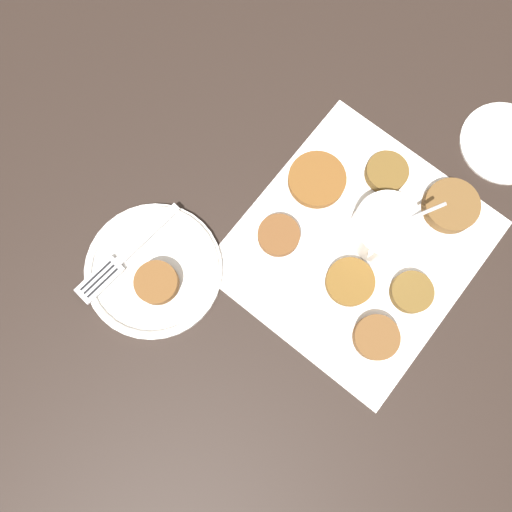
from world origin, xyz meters
TOP-DOWN VIEW (x-y plane):
  - ground_plane at (0.00, 0.00)m, footprint 4.00×4.00m
  - napkin at (0.00, -0.02)m, footprint 0.37×0.35m
  - sauce_bowl at (-0.03, 0.00)m, footprint 0.10×0.09m
  - fritter_0 at (-0.12, -0.04)m, footprint 0.06×0.06m
  - fritter_1 at (0.02, 0.08)m, footprint 0.06×0.06m
  - fritter_2 at (0.05, 0.00)m, footprint 0.07×0.07m
  - fritter_3 at (0.05, -0.12)m, footprint 0.06×0.06m
  - fritter_4 at (-0.05, -0.12)m, footprint 0.09×0.09m
  - fritter_5 at (-0.12, 0.06)m, footprint 0.08×0.08m
  - fritter_6 at (0.10, 0.07)m, footprint 0.06×0.06m
  - serving_plate at (0.19, -0.24)m, footprint 0.20×0.20m
  - fritter_on_plate at (0.20, -0.22)m, footprint 0.06×0.06m
  - fork at (0.21, -0.29)m, footprint 0.19×0.06m
  - extra_saucer at (-0.26, 0.09)m, footprint 0.13×0.13m

SIDE VIEW (x-z plane):
  - ground_plane at x=0.00m, z-range 0.00..0.00m
  - napkin at x=0.00m, z-range 0.00..0.00m
  - extra_saucer at x=-0.26m, z-range 0.00..0.01m
  - serving_plate at x=0.19m, z-range 0.00..0.02m
  - fritter_4 at x=-0.05m, z-range 0.00..0.02m
  - fritter_2 at x=0.05m, z-range 0.00..0.02m
  - fritter_3 at x=0.05m, z-range 0.00..0.02m
  - fritter_1 at x=0.02m, z-range 0.00..0.02m
  - fritter_0 at x=-0.12m, z-range 0.00..0.02m
  - fritter_6 at x=0.10m, z-range 0.00..0.02m
  - fritter_5 at x=-0.12m, z-range 0.00..0.02m
  - fork at x=0.21m, z-range 0.02..0.02m
  - fritter_on_plate at x=0.20m, z-range 0.02..0.04m
  - sauce_bowl at x=-0.03m, z-range -0.02..0.08m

